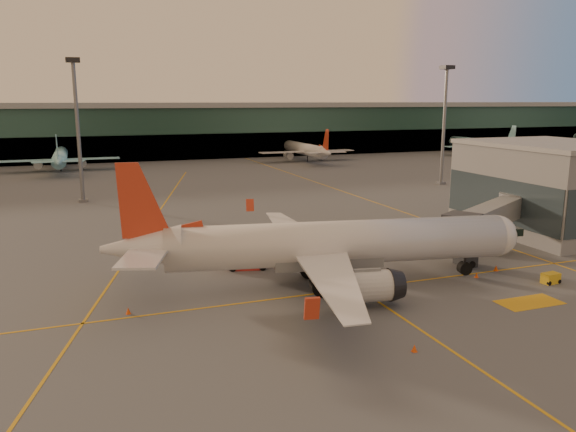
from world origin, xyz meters
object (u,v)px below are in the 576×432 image
object	(u,v)px
gpu_cart	(551,278)
pushback_tug	(488,245)
main_airplane	(325,245)
catering_truck	(245,248)

from	to	relation	value
gpu_cart	pushback_tug	xyz separation A→B (m)	(2.19, 12.20, 0.28)
main_airplane	catering_truck	distance (m)	10.36
main_airplane	pushback_tug	xyz separation A→B (m)	(24.07, 4.74, -3.34)
main_airplane	catering_truck	size ratio (longest dim) A/B	7.50
catering_truck	gpu_cart	world-z (taller)	catering_truck
main_airplane	catering_truck	xyz separation A→B (m)	(-5.83, 8.36, -1.83)
catering_truck	main_airplane	bearing A→B (deg)	-42.03
catering_truck	pushback_tug	xyz separation A→B (m)	(29.90, -3.62, -1.51)
main_airplane	gpu_cart	xyz separation A→B (m)	(21.88, -7.46, -3.62)
catering_truck	gpu_cart	distance (m)	31.97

